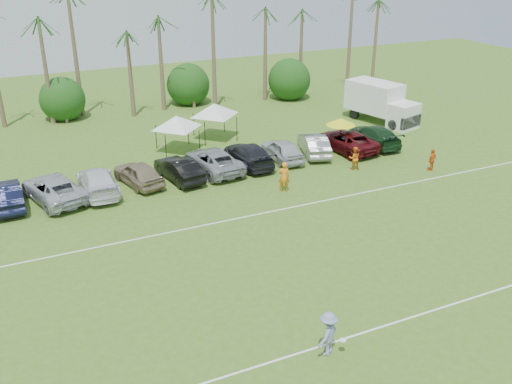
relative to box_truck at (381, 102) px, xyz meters
name	(u,v)px	position (x,y,z in m)	size (l,w,h in m)	color
ground	(373,369)	(-19.57, -26.48, -1.85)	(120.00, 120.00, 0.00)	#40631D
field_lines	(278,269)	(-19.57, -18.48, -1.84)	(80.00, 12.10, 0.01)	white
palm_tree_3	(25,6)	(-27.57, 11.52, 8.21)	(2.40, 2.40, 11.90)	brown
palm_tree_4	(80,36)	(-23.57, 11.52, 5.63)	(2.40, 2.40, 8.90)	brown
palm_tree_5	(125,22)	(-19.57, 11.52, 6.50)	(2.40, 2.40, 9.90)	brown
palm_tree_6	(169,10)	(-15.57, 11.52, 7.37)	(2.40, 2.40, 10.90)	brown
palm_tree_8	(259,24)	(-6.57, 11.52, 5.63)	(2.40, 2.40, 8.90)	brown
palm_tree_9	(305,12)	(-1.57, 11.52, 6.50)	(2.40, 2.40, 9.90)	brown
palm_tree_10	(348,1)	(3.43, 11.52, 7.37)	(2.40, 2.40, 10.90)	brown
bush_tree_1	(63,100)	(-25.57, 12.52, -0.05)	(4.00, 4.00, 4.00)	brown
bush_tree_2	(190,87)	(-13.57, 12.52, -0.05)	(4.00, 4.00, 4.00)	brown
bush_tree_3	(281,78)	(-3.57, 12.52, -0.05)	(4.00, 4.00, 4.00)	brown
sideline_player_a	(284,177)	(-14.91, -10.05, -0.84)	(0.73, 0.48, 2.01)	orange
sideline_player_b	(354,158)	(-8.57, -8.69, -1.02)	(0.81, 0.63, 1.66)	orange
sideline_player_c	(432,160)	(-3.75, -11.24, -1.05)	(0.94, 0.39, 1.60)	orange
box_truck	(381,102)	(0.00, 0.00, 0.00)	(4.13, 7.12, 3.46)	white
canopy_tent_left	(176,116)	(-18.83, 0.16, 0.98)	(4.08, 4.08, 3.31)	black
canopy_tent_right	(214,103)	(-15.09, 1.89, 1.09)	(4.24, 4.24, 3.44)	black
market_umbrella	(341,122)	(-7.42, -4.96, 0.49)	(2.34, 2.34, 2.60)	black
frisbee_player	(328,334)	(-20.69, -24.94, -0.89)	(1.42, 1.23, 1.91)	#7F88B4
parked_car_1	(7,195)	(-31.33, -5.10, -1.06)	(1.67, 4.78, 1.58)	black
parked_car_2	(54,189)	(-28.62, -5.30, -1.06)	(2.61, 5.67, 1.58)	#B0B3BC
parked_car_3	(98,181)	(-25.91, -5.26, -1.06)	(2.21, 5.43, 1.58)	white
parked_car_4	(138,173)	(-23.20, -4.99, -1.06)	(1.86, 4.62, 1.58)	gray
parked_car_5	(179,169)	(-20.48, -5.34, -1.06)	(1.67, 4.78, 1.58)	black
parked_car_6	(214,161)	(-17.77, -4.86, -1.06)	(2.61, 5.67, 1.58)	#94969F
parked_car_7	(248,155)	(-15.06, -4.76, -1.06)	(2.21, 5.43, 1.58)	black
parked_car_8	(282,150)	(-12.35, -4.88, -1.06)	(1.86, 4.62, 1.58)	silver
parked_car_9	(314,144)	(-9.63, -4.84, -1.06)	(1.67, 4.78, 1.58)	gray
parked_car_10	(346,141)	(-6.92, -5.12, -1.06)	(2.61, 5.67, 1.58)	#570F14
parked_car_11	(374,135)	(-4.21, -4.96, -1.06)	(2.21, 5.43, 1.58)	#17391B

